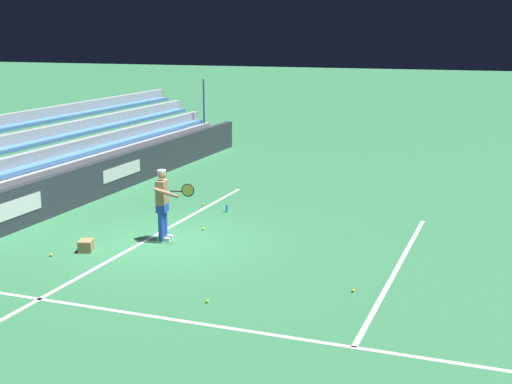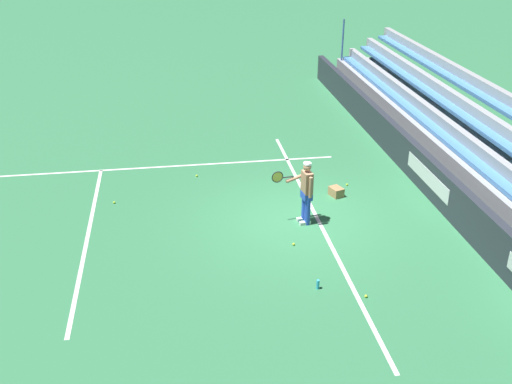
{
  "view_description": "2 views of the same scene",
  "coord_description": "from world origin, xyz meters",
  "px_view_note": "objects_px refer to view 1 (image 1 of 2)",
  "views": [
    {
      "loc": [
        14.48,
        7.69,
        4.92
      ],
      "look_at": [
        -1.07,
        1.91,
        1.15
      ],
      "focal_mm": 50.0,
      "sensor_mm": 36.0,
      "label": 1
    },
    {
      "loc": [
        -13.73,
        3.24,
        7.65
      ],
      "look_at": [
        -0.47,
        1.23,
        1.13
      ],
      "focal_mm": 42.0,
      "sensor_mm": 36.0,
      "label": 2
    }
  ],
  "objects_px": {
    "tennis_ball_midcourt": "(203,204)",
    "ball_box_cardboard": "(86,246)",
    "tennis_ball_far_right": "(51,255)",
    "tennis_ball_near_player": "(353,291)",
    "tennis_ball_stray_back": "(207,301)",
    "water_bottle": "(227,208)",
    "tennis_ball_far_left": "(203,229)",
    "tennis_player": "(163,204)"
  },
  "relations": [
    {
      "from": "tennis_ball_midcourt",
      "to": "tennis_ball_far_right",
      "type": "bearing_deg",
      "value": -12.32
    },
    {
      "from": "ball_box_cardboard",
      "to": "tennis_ball_far_left",
      "type": "height_order",
      "value": "ball_box_cardboard"
    },
    {
      "from": "tennis_ball_far_right",
      "to": "tennis_ball_near_player",
      "type": "bearing_deg",
      "value": 91.33
    },
    {
      "from": "ball_box_cardboard",
      "to": "tennis_ball_near_player",
      "type": "height_order",
      "value": "ball_box_cardboard"
    },
    {
      "from": "tennis_ball_far_right",
      "to": "tennis_ball_midcourt",
      "type": "relative_size",
      "value": 1.0
    },
    {
      "from": "tennis_ball_stray_back",
      "to": "water_bottle",
      "type": "distance_m",
      "value": 6.75
    },
    {
      "from": "tennis_ball_far_right",
      "to": "tennis_ball_far_left",
      "type": "relative_size",
      "value": 1.0
    },
    {
      "from": "tennis_player",
      "to": "tennis_ball_far_right",
      "type": "bearing_deg",
      "value": -41.03
    },
    {
      "from": "ball_box_cardboard",
      "to": "tennis_ball_far_right",
      "type": "height_order",
      "value": "ball_box_cardboard"
    },
    {
      "from": "tennis_ball_far_left",
      "to": "ball_box_cardboard",
      "type": "bearing_deg",
      "value": -35.1
    },
    {
      "from": "tennis_ball_near_player",
      "to": "tennis_ball_stray_back",
      "type": "height_order",
      "value": "same"
    },
    {
      "from": "tennis_ball_midcourt",
      "to": "water_bottle",
      "type": "height_order",
      "value": "water_bottle"
    },
    {
      "from": "tennis_player",
      "to": "water_bottle",
      "type": "xyz_separation_m",
      "value": [
        -3.0,
        0.38,
        -0.78
      ]
    },
    {
      "from": "ball_box_cardboard",
      "to": "tennis_ball_far_left",
      "type": "bearing_deg",
      "value": 144.9
    },
    {
      "from": "ball_box_cardboard",
      "to": "tennis_ball_midcourt",
      "type": "xyz_separation_m",
      "value": [
        -4.89,
        0.69,
        -0.1
      ]
    },
    {
      "from": "tennis_player",
      "to": "water_bottle",
      "type": "height_order",
      "value": "tennis_player"
    },
    {
      "from": "tennis_player",
      "to": "tennis_ball_stray_back",
      "type": "relative_size",
      "value": 25.98
    },
    {
      "from": "ball_box_cardboard",
      "to": "tennis_ball_far_left",
      "type": "distance_m",
      "value": 3.1
    },
    {
      "from": "tennis_player",
      "to": "tennis_ball_far_right",
      "type": "relative_size",
      "value": 25.98
    },
    {
      "from": "tennis_player",
      "to": "tennis_ball_stray_back",
      "type": "xyz_separation_m",
      "value": [
        3.36,
        2.64,
        -0.86
      ]
    },
    {
      "from": "tennis_player",
      "to": "tennis_ball_stray_back",
      "type": "height_order",
      "value": "tennis_player"
    },
    {
      "from": "tennis_player",
      "to": "tennis_ball_far_left",
      "type": "distance_m",
      "value": 1.5
    },
    {
      "from": "tennis_ball_near_player",
      "to": "tennis_ball_far_left",
      "type": "bearing_deg",
      "value": -123.44
    },
    {
      "from": "ball_box_cardboard",
      "to": "tennis_ball_far_right",
      "type": "relative_size",
      "value": 6.06
    },
    {
      "from": "tennis_ball_stray_back",
      "to": "water_bottle",
      "type": "bearing_deg",
      "value": -160.41
    },
    {
      "from": "tennis_player",
      "to": "ball_box_cardboard",
      "type": "xyz_separation_m",
      "value": [
        1.42,
        -1.26,
        -0.76
      ]
    },
    {
      "from": "tennis_player",
      "to": "ball_box_cardboard",
      "type": "distance_m",
      "value": 2.04
    },
    {
      "from": "tennis_ball_midcourt",
      "to": "ball_box_cardboard",
      "type": "bearing_deg",
      "value": -8.05
    },
    {
      "from": "tennis_ball_stray_back",
      "to": "tennis_ball_far_left",
      "type": "xyz_separation_m",
      "value": [
        -4.47,
        -2.12,
        0.0
      ]
    },
    {
      "from": "tennis_ball_far_right",
      "to": "tennis_player",
      "type": "bearing_deg",
      "value": 138.97
    },
    {
      "from": "tennis_player",
      "to": "tennis_ball_near_player",
      "type": "height_order",
      "value": "tennis_player"
    },
    {
      "from": "water_bottle",
      "to": "tennis_player",
      "type": "bearing_deg",
      "value": -7.23
    },
    {
      "from": "ball_box_cardboard",
      "to": "tennis_ball_stray_back",
      "type": "bearing_deg",
      "value": 63.58
    },
    {
      "from": "tennis_ball_midcourt",
      "to": "water_bottle",
      "type": "xyz_separation_m",
      "value": [
        0.47,
        0.95,
        0.08
      ]
    },
    {
      "from": "tennis_ball_near_player",
      "to": "water_bottle",
      "type": "xyz_separation_m",
      "value": [
        -4.87,
        -4.67,
        0.08
      ]
    },
    {
      "from": "tennis_ball_far_left",
      "to": "water_bottle",
      "type": "xyz_separation_m",
      "value": [
        -1.88,
        -0.14,
        0.08
      ]
    },
    {
      "from": "tennis_player",
      "to": "tennis_ball_far_left",
      "type": "bearing_deg",
      "value": 154.86
    },
    {
      "from": "tennis_ball_near_player",
      "to": "water_bottle",
      "type": "distance_m",
      "value": 6.75
    },
    {
      "from": "tennis_ball_far_right",
      "to": "tennis_ball_near_player",
      "type": "relative_size",
      "value": 1.0
    },
    {
      "from": "tennis_ball_near_player",
      "to": "tennis_ball_far_left",
      "type": "relative_size",
      "value": 1.0
    },
    {
      "from": "tennis_ball_midcourt",
      "to": "tennis_player",
      "type": "bearing_deg",
      "value": 9.25
    },
    {
      "from": "tennis_ball_near_player",
      "to": "tennis_ball_far_left",
      "type": "distance_m",
      "value": 5.42
    }
  ]
}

